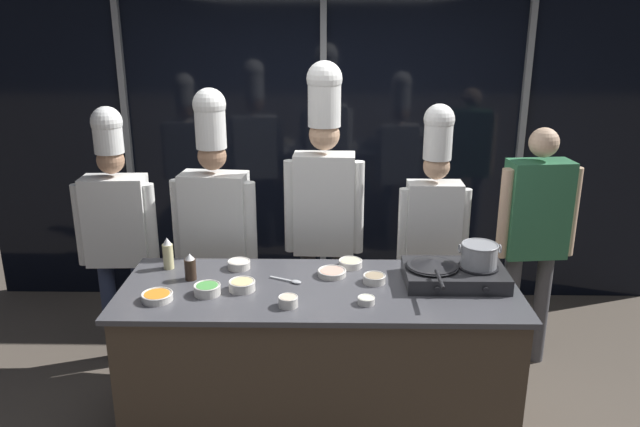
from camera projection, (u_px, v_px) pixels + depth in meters
window_wall_back at (323, 144)px, 5.15m from camera, size 5.68×0.09×2.70m
demo_counter at (319, 361)px, 3.60m from camera, size 2.21×0.82×0.94m
portable_stove at (454, 275)px, 3.51m from camera, size 0.56×0.39×0.10m
frying_pan at (432, 263)px, 3.49m from camera, size 0.30×0.51×0.04m
stock_pot at (479, 255)px, 3.47m from camera, size 0.23×0.21×0.13m
squeeze_bottle_oil at (168, 254)px, 3.69m from camera, size 0.06×0.06×0.19m
squeeze_bottle_soy at (190, 267)px, 3.54m from camera, size 0.07×0.07×0.16m
prep_bowl_bean_sprouts at (366, 300)px, 3.26m from camera, size 0.09×0.09×0.04m
prep_bowl_ginger at (242, 285)px, 3.41m from camera, size 0.15×0.15×0.05m
prep_bowl_scallions at (207, 289)px, 3.36m from camera, size 0.15×0.15×0.06m
prep_bowl_mushrooms at (374, 278)px, 3.51m from camera, size 0.13×0.13×0.05m
prep_bowl_onion at (239, 264)px, 3.70m from camera, size 0.14×0.14×0.05m
prep_bowl_shrimp at (332, 272)px, 3.60m from camera, size 0.17×0.17×0.04m
prep_bowl_chicken at (288, 301)px, 3.22m from camera, size 0.10×0.10×0.06m
prep_bowl_noodles at (350, 263)px, 3.73m from camera, size 0.14×0.14×0.04m
prep_bowl_carrots at (157, 296)px, 3.30m from camera, size 0.17×0.17×0.04m
serving_spoon_slotted at (291, 281)px, 3.52m from camera, size 0.19×0.11×0.02m
chef_head at (117, 221)px, 4.20m from camera, size 0.55×0.23×1.82m
chef_sous at (215, 216)px, 4.11m from camera, size 0.56×0.26×1.95m
chef_line at (324, 194)px, 4.12m from camera, size 0.53×0.23×2.11m
chef_pastry at (433, 218)px, 4.16m from camera, size 0.48×0.20×1.84m
person_guest at (535, 225)px, 4.18m from camera, size 0.54×0.26×1.69m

